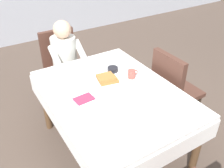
% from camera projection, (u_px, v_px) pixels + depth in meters
% --- Properties ---
extents(ground_plane, '(14.00, 14.00, 0.00)m').
position_uv_depth(ground_plane, '(113.00, 147.00, 2.70)').
color(ground_plane, brown).
extents(dining_table_main, '(1.12, 1.52, 0.74)m').
position_uv_depth(dining_table_main, '(113.00, 99.00, 2.34)').
color(dining_table_main, white).
rests_on(dining_table_main, ground).
extents(chair_diner, '(0.44, 0.45, 0.93)m').
position_uv_depth(chair_diner, '(62.00, 62.00, 3.22)').
color(chair_diner, '#4C2D23').
rests_on(chair_diner, ground).
extents(diner_person, '(0.40, 0.43, 1.12)m').
position_uv_depth(diner_person, '(66.00, 57.00, 3.03)').
color(diner_person, silver).
rests_on(diner_person, ground).
extents(chair_right_side, '(0.45, 0.44, 0.93)m').
position_uv_depth(chair_right_side, '(172.00, 86.00, 2.75)').
color(chair_right_side, '#4C2D23').
rests_on(chair_right_side, ground).
extents(plate_breakfast, '(0.28, 0.28, 0.02)m').
position_uv_depth(plate_breakfast, '(108.00, 82.00, 2.41)').
color(plate_breakfast, white).
rests_on(plate_breakfast, dining_table_main).
extents(breakfast_stack, '(0.21, 0.17, 0.06)m').
position_uv_depth(breakfast_stack, '(107.00, 79.00, 2.39)').
color(breakfast_stack, '#A36B33').
rests_on(breakfast_stack, plate_breakfast).
extents(cup_coffee, '(0.11, 0.08, 0.08)m').
position_uv_depth(cup_coffee, '(132.00, 74.00, 2.47)').
color(cup_coffee, '#B24C42').
rests_on(cup_coffee, dining_table_main).
extents(bowl_butter, '(0.11, 0.11, 0.04)m').
position_uv_depth(bowl_butter, '(113.00, 69.00, 2.59)').
color(bowl_butter, black).
rests_on(bowl_butter, dining_table_main).
extents(syrup_pitcher, '(0.08, 0.08, 0.07)m').
position_uv_depth(syrup_pitcher, '(77.00, 77.00, 2.43)').
color(syrup_pitcher, silver).
rests_on(syrup_pitcher, dining_table_main).
extents(fork_left_of_plate, '(0.02, 0.18, 0.00)m').
position_uv_depth(fork_left_of_plate, '(91.00, 89.00, 2.31)').
color(fork_left_of_plate, silver).
rests_on(fork_left_of_plate, dining_table_main).
extents(knife_right_of_plate, '(0.02, 0.20, 0.00)m').
position_uv_depth(knife_right_of_plate, '(125.00, 78.00, 2.48)').
color(knife_right_of_plate, silver).
rests_on(knife_right_of_plate, dining_table_main).
extents(spoon_near_edge, '(0.15, 0.03, 0.00)m').
position_uv_depth(spoon_near_edge, '(127.00, 101.00, 2.16)').
color(spoon_near_edge, silver).
rests_on(spoon_near_edge, dining_table_main).
extents(napkin_folded, '(0.18, 0.13, 0.01)m').
position_uv_depth(napkin_folded, '(84.00, 99.00, 2.19)').
color(napkin_folded, '#8C2D4C').
rests_on(napkin_folded, dining_table_main).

